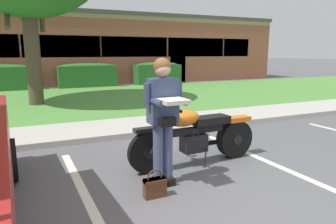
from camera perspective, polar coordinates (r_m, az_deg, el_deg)
The scene contains 13 objects.
ground_plane at distance 3.95m, azimuth 8.31°, elevation -15.64°, with size 140.00×140.00×0.00m, color #565659.
curb_strip at distance 6.53m, azimuth -6.04°, elevation -4.10°, with size 60.00×0.20×0.12m, color #B7B2A8.
concrete_walk at distance 7.33m, azimuth -8.09°, elevation -2.64°, with size 60.00×1.50×0.08m, color #B7B2A8.
grass_lawn at distance 11.81m, azimuth -14.33°, elevation 2.32°, with size 60.00×7.83×0.06m, color #518E3D.
stall_stripe_0 at distance 3.66m, azimuth -13.68°, elevation -18.09°, with size 0.12×4.40×0.01m, color silver.
stall_stripe_1 at distance 5.00m, azimuth 22.34°, elevation -10.42°, with size 0.12×4.40×0.01m, color silver.
motorcycle at distance 4.88m, azimuth 5.84°, elevation -4.14°, with size 2.24×0.82×1.26m.
rider_person at distance 3.95m, azimuth -0.86°, elevation 0.01°, with size 0.54×0.60×1.70m.
handbag at distance 3.87m, azimuth -2.48°, elevation -13.70°, with size 0.28×0.13×0.36m.
hedge_left at distance 15.84m, azimuth -28.68°, elevation 5.73°, with size 2.61×0.90×1.24m.
hedge_center_left at distance 15.99m, azimuth -14.88°, elevation 6.76°, with size 2.84×0.90×1.24m.
hedge_center_right at distance 17.01m, azimuth -1.99°, elevation 7.36°, with size 2.54×0.90×1.24m.
brick_building at distance 22.22m, azimuth -15.40°, elevation 11.30°, with size 22.94×11.13×3.96m.
Camera 1 is at (-1.91, -2.96, 1.77)m, focal length 32.47 mm.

